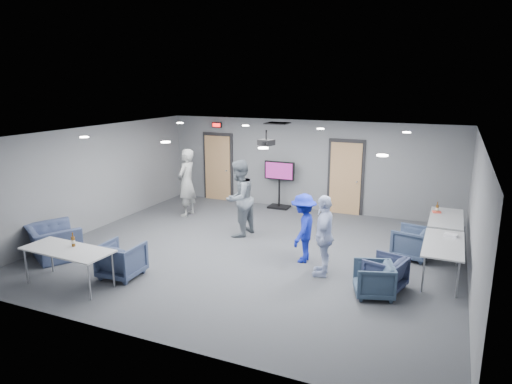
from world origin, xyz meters
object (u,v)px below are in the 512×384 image
at_px(person_d, 303,228).
at_px(person_b, 239,198).
at_px(bottle_front, 73,241).
at_px(table_right_b, 443,245).
at_px(person_a, 187,183).
at_px(chair_right_c, 374,280).
at_px(projector, 266,142).
at_px(chair_right_a, 412,243).
at_px(table_front_left, 67,251).
at_px(tv_stand, 279,182).
at_px(chair_front_b, 53,242).
at_px(person_c, 324,236).
at_px(chair_right_b, 385,273).
at_px(table_right_a, 446,219).
at_px(bottle_right, 437,209).
at_px(chair_front_a, 122,260).

bearing_deg(person_d, person_b, -119.17).
bearing_deg(bottle_front, table_right_b, 25.00).
xyz_separation_m(person_a, chair_right_c, (5.84, -3.07, -0.66)).
bearing_deg(table_right_b, projector, 79.37).
distance_m(chair_right_a, table_front_left, 7.14).
height_order(person_b, tv_stand, person_b).
bearing_deg(projector, chair_front_b, -126.61).
distance_m(person_a, tv_stand, 2.83).
xyz_separation_m(person_d, projector, (-1.29, 1.02, 1.66)).
distance_m(person_c, chair_right_b, 1.35).
bearing_deg(table_right_a, chair_right_a, 147.28).
height_order(chair_front_b, bottle_front, bottle_front).
bearing_deg(tv_stand, bottle_right, -16.41).
xyz_separation_m(person_a, chair_right_a, (6.29, -0.84, -0.63)).
bearing_deg(chair_right_a, person_c, -31.35).
xyz_separation_m(chair_right_a, table_right_b, (0.65, -0.89, 0.34)).
height_order(person_a, bottle_front, person_a).
xyz_separation_m(chair_right_b, chair_right_c, (-0.15, -0.39, 0.00)).
bearing_deg(table_front_left, chair_right_c, 21.36).
bearing_deg(table_front_left, person_a, 97.50).
relative_size(bottle_front, bottle_right, 1.01).
bearing_deg(chair_front_b, chair_right_a, -127.00).
relative_size(person_c, table_front_left, 0.90).
relative_size(chair_front_b, projector, 2.85).
relative_size(chair_right_a, chair_right_b, 1.10).
relative_size(person_d, table_right_b, 0.84).
height_order(chair_front_a, table_front_left, table_front_left).
bearing_deg(person_d, projector, -131.06).
bearing_deg(person_d, chair_right_c, 54.68).
bearing_deg(table_right_b, chair_right_c, 140.54).
relative_size(chair_right_c, chair_front_b, 0.61).
xyz_separation_m(person_d, tv_stand, (-1.99, 3.81, 0.07)).
height_order(person_a, bottle_right, person_a).
bearing_deg(tv_stand, person_d, -62.42).
bearing_deg(table_front_left, chair_front_a, 49.80).
bearing_deg(tv_stand, projector, -75.83).
relative_size(chair_right_a, projector, 1.92).
bearing_deg(chair_right_c, tv_stand, -161.04).
height_order(person_b, person_c, person_b).
xyz_separation_m(chair_right_b, projector, (-3.12, 1.71, 2.09)).
bearing_deg(person_b, person_a, -105.67).
distance_m(chair_front_b, tv_stand, 6.62).
bearing_deg(person_c, chair_front_a, -73.93).
bearing_deg(bottle_right, tv_stand, 163.59).
xyz_separation_m(chair_right_b, table_right_b, (0.95, 0.94, 0.37)).
bearing_deg(chair_right_a, projector, -76.28).
xyz_separation_m(person_c, chair_front_a, (-3.64, -1.71, -0.47)).
relative_size(bottle_right, projector, 0.69).
bearing_deg(table_front_left, projector, 60.91).
bearing_deg(bottle_front, projector, 57.45).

